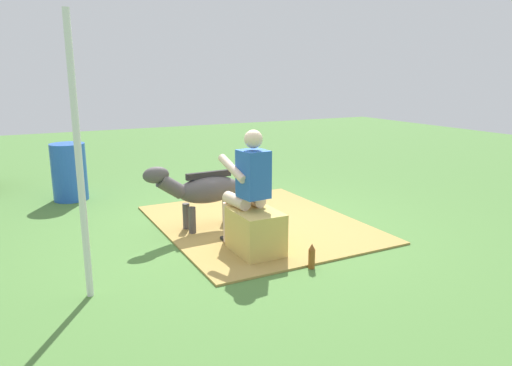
# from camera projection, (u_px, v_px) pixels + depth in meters

# --- Properties ---
(ground_plane) EXTENTS (24.00, 24.00, 0.00)m
(ground_plane) POSITION_uv_depth(u_px,v_px,m) (242.00, 229.00, 6.05)
(ground_plane) COLOR #4C7A38
(hay_patch) EXTENTS (2.99, 2.46, 0.02)m
(hay_patch) POSITION_uv_depth(u_px,v_px,m) (258.00, 223.00, 6.26)
(hay_patch) COLOR #AD8C47
(hay_patch) RESTS_ON ground
(hay_bale) EXTENTS (0.63, 0.46, 0.49)m
(hay_bale) POSITION_uv_depth(u_px,v_px,m) (256.00, 232.00, 5.19)
(hay_bale) COLOR tan
(hay_bale) RESTS_ON ground
(person_seated) EXTENTS (0.68, 0.46, 1.37)m
(person_seated) POSITION_uv_depth(u_px,v_px,m) (248.00, 184.00, 5.21)
(person_seated) COLOR beige
(person_seated) RESTS_ON ground
(pony_standing) EXTENTS (0.35, 1.35, 0.88)m
(pony_standing) POSITION_uv_depth(u_px,v_px,m) (203.00, 190.00, 5.92)
(pony_standing) COLOR #4C4747
(pony_standing) RESTS_ON ground
(soda_bottle) EXTENTS (0.07, 0.07, 0.27)m
(soda_bottle) POSITION_uv_depth(u_px,v_px,m) (312.00, 256.00, 4.82)
(soda_bottle) COLOR brown
(soda_bottle) RESTS_ON ground
(water_barrel) EXTENTS (0.53, 0.53, 0.90)m
(water_barrel) POSITION_uv_depth(u_px,v_px,m) (69.00, 172.00, 7.38)
(water_barrel) COLOR blue
(water_barrel) RESTS_ON ground
(tent_pole_left) EXTENTS (0.06, 0.06, 2.46)m
(tent_pole_left) POSITION_uv_depth(u_px,v_px,m) (79.00, 161.00, 3.97)
(tent_pole_left) COLOR silver
(tent_pole_left) RESTS_ON ground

